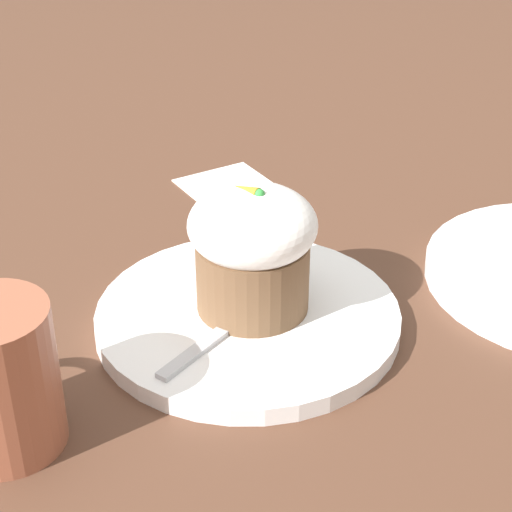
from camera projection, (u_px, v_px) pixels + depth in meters
ground_plane at (248, 325)px, 0.64m from camera, size 4.00×4.00×0.00m
dessert_plate at (248, 317)px, 0.64m from camera, size 0.23×0.23×0.01m
carrot_cake at (256, 249)px, 0.61m from camera, size 0.09×0.09×0.10m
spoon at (237, 319)px, 0.62m from camera, size 0.03×0.12×0.01m
paper_napkin at (232, 189)px, 0.84m from camera, size 0.12×0.11×0.00m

